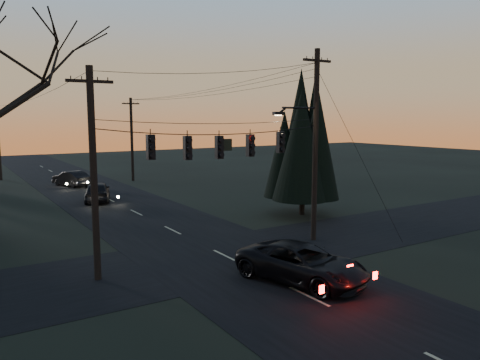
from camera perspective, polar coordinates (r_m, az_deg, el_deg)
ground_plane at (r=15.30m, az=18.73°, el=-18.03°), size 160.00×160.00×0.00m
main_road at (r=31.19m, az=-11.26°, el=-4.56°), size 8.00×120.00×0.02m
cross_road at (r=22.44m, az=-1.81°, el=-9.24°), size 60.00×7.00×0.02m
utility_pole_right at (r=25.58m, az=8.93°, el=-7.23°), size 5.00×0.30×10.00m
utility_pole_left at (r=20.21m, az=-16.91°, el=-11.54°), size 1.80×0.30×8.50m
utility_pole_far_r at (r=49.73m, az=-12.90°, el=-0.08°), size 1.80×0.30×8.50m
utility_pole_far_l at (r=55.09m, az=-27.11°, el=0.01°), size 0.30×0.30×8.00m
span_signal_assembly at (r=21.39m, az=-2.43°, el=4.20°), size 11.50×0.44×1.59m
evergreen_right at (r=31.36m, az=7.70°, el=4.63°), size 4.17×4.17×8.64m
suv_near at (r=19.05m, az=7.55°, el=-10.07°), size 3.94×5.91×1.51m
sedan_oncoming_a at (r=38.08m, az=-17.00°, el=-1.36°), size 3.13×4.92×1.56m
sedan_oncoming_b at (r=47.32m, az=-19.87°, el=0.15°), size 2.94×4.65×1.45m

